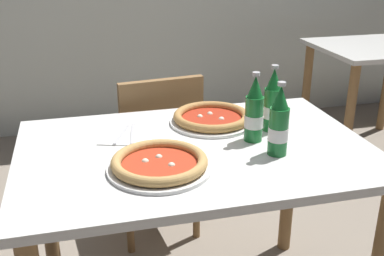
% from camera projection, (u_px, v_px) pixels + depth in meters
% --- Properties ---
extents(dining_table_main, '(1.20, 0.80, 0.75)m').
position_uv_depth(dining_table_main, '(196.00, 176.00, 1.64)').
color(dining_table_main, silver).
rests_on(dining_table_main, ground_plane).
extents(chair_behind_table, '(0.44, 0.44, 0.85)m').
position_uv_depth(chair_behind_table, '(156.00, 148.00, 2.24)').
color(chair_behind_table, olive).
rests_on(chair_behind_table, ground_plane).
extents(dining_table_background, '(0.80, 0.70, 0.75)m').
position_uv_depth(dining_table_background, '(375.00, 68.00, 3.19)').
color(dining_table_background, silver).
rests_on(dining_table_background, ground_plane).
extents(pizza_margherita_near, '(0.32, 0.32, 0.04)m').
position_uv_depth(pizza_margherita_near, '(159.00, 164.00, 1.43)').
color(pizza_margherita_near, white).
rests_on(pizza_margherita_near, dining_table_main).
extents(pizza_marinara_far, '(0.32, 0.32, 0.04)m').
position_uv_depth(pizza_marinara_far, '(212.00, 118.00, 1.80)').
color(pizza_marinara_far, white).
rests_on(pizza_marinara_far, dining_table_main).
extents(beer_bottle_left, '(0.07, 0.07, 0.25)m').
position_uv_depth(beer_bottle_left, '(273.00, 103.00, 1.70)').
color(beer_bottle_left, '#196B2D').
rests_on(beer_bottle_left, dining_table_main).
extents(beer_bottle_center, '(0.07, 0.07, 0.25)m').
position_uv_depth(beer_bottle_center, '(254.00, 112.00, 1.62)').
color(beer_bottle_center, '#196B2D').
rests_on(beer_bottle_center, dining_table_main).
extents(beer_bottle_right, '(0.07, 0.07, 0.25)m').
position_uv_depth(beer_bottle_right, '(279.00, 125.00, 1.51)').
color(beer_bottle_right, '#196B2D').
rests_on(beer_bottle_right, dining_table_main).
extents(napkin_with_cutlery, '(0.23, 0.23, 0.01)m').
position_uv_depth(napkin_with_cutlery, '(127.00, 135.00, 1.69)').
color(napkin_with_cutlery, white).
rests_on(napkin_with_cutlery, dining_table_main).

